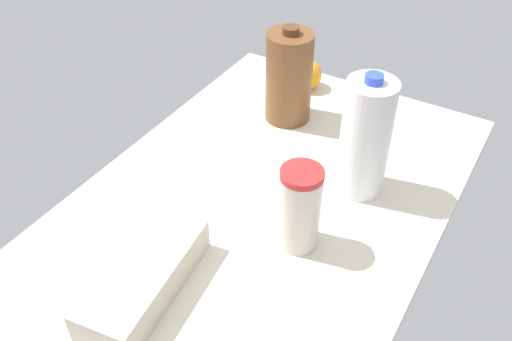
{
  "coord_description": "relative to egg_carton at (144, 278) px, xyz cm",
  "views": [
    {
      "loc": [
        79.45,
        47.09,
        88.99
      ],
      "look_at": [
        0.0,
        0.0,
        13.0
      ],
      "focal_mm": 40.0,
      "sensor_mm": 36.0,
      "label": 1
    }
  ],
  "objects": [
    {
      "name": "countertop",
      "position": [
        -30.79,
        5.8,
        -5.03
      ],
      "size": [
        120.0,
        76.0,
        3.0
      ],
      "primitive_type": "cube",
      "color": "beige",
      "rests_on": "ground"
    },
    {
      "name": "egg_carton",
      "position": [
        0.0,
        0.0,
        0.0
      ],
      "size": [
        31.17,
        15.6,
        7.07
      ],
      "primitive_type": "cube",
      "rotation": [
        0.0,
        0.0,
        0.13
      ],
      "color": "beige",
      "rests_on": "countertop"
    },
    {
      "name": "chocolate_milk_jug",
      "position": [
        -65.13,
        -4.81,
        8.62
      ],
      "size": [
        11.93,
        11.93,
        25.88
      ],
      "color": "brown",
      "rests_on": "countertop"
    },
    {
      "name": "tumbler_cup",
      "position": [
        -25.74,
        18.79,
        5.92
      ],
      "size": [
        8.48,
        8.48,
        18.82
      ],
      "color": "beige",
      "rests_on": "countertop"
    },
    {
      "name": "milk_jug",
      "position": [
        -48.16,
        22.73,
        10.33
      ],
      "size": [
        10.91,
        10.91,
        29.29
      ],
      "color": "white",
      "rests_on": "countertop"
    },
    {
      "name": "lemon_near_front",
      "position": [
        -81.22,
        11.73,
        -0.13
      ],
      "size": [
        6.8,
        6.8,
        6.8
      ],
      "primitive_type": "sphere",
      "color": "yellow",
      "rests_on": "countertop"
    },
    {
      "name": "orange_far_back",
      "position": [
        -81.39,
        -7.25,
        0.6
      ],
      "size": [
        8.27,
        8.27,
        8.27
      ],
      "primitive_type": "sphere",
      "color": "orange",
      "rests_on": "countertop"
    }
  ]
}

